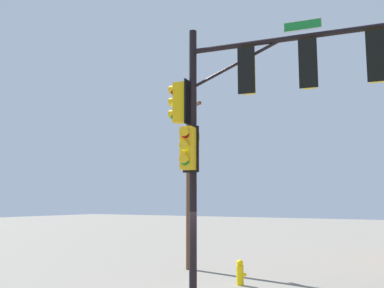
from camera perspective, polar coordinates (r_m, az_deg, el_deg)
signal_pole_assembly at (r=11.13m, az=6.92°, el=5.06°), size 5.97×1.76×7.41m
utility_pole at (r=18.15m, az=-0.35°, el=-4.21°), size 1.62×1.00×7.39m
fire_hydrant at (r=15.07m, az=6.37°, el=-16.52°), size 0.33×0.24×0.83m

